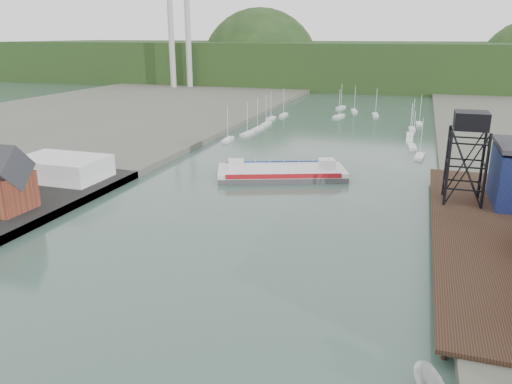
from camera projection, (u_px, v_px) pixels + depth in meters
The scene contains 8 objects.
ground at pixel (103, 370), 47.69m from camera, with size 600.00×600.00×0.00m, color #2F493D.
east_pier at pixel (480, 230), 76.91m from camera, with size 14.00×70.00×2.45m.
white_shed at pixel (62, 168), 104.88m from camera, with size 18.00×12.00×4.50m, color silver.
lift_tower at pixel (471, 126), 85.13m from camera, with size 6.50×6.50×16.00m.
marina_sailboats at pixel (338, 126), 173.01m from camera, with size 57.71×92.65×0.90m.
smokestacks at pixel (180, 36), 280.74m from camera, with size 11.20×8.20×60.00m.
distant_hills at pixel (374, 68), 318.78m from camera, with size 500.00×120.00×80.00m.
chain_ferry at pixel (281, 172), 111.72m from camera, with size 30.44×20.54×4.07m.
Camera 1 is at (26.44, -33.77, 30.63)m, focal length 35.00 mm.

